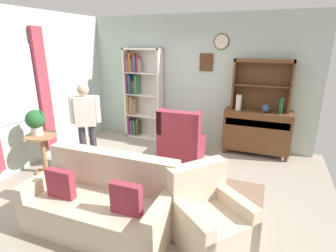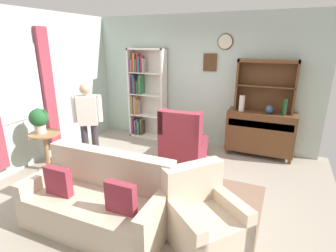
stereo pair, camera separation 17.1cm
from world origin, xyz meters
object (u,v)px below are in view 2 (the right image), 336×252
couch_floral (99,202)px  wingback_chair (183,143)px  potted_plant_small (56,170)px  person_reading (88,120)px  potted_plant_large (39,119)px  bookshelf (144,94)px  vase_tall (242,103)px  sideboard (260,132)px  plant_stand (46,148)px  vase_round (269,109)px  armchair_floral (204,220)px  sideboard_hutch (266,79)px  bottle_wine (285,107)px

couch_floral → wingback_chair: bearing=82.3°
potted_plant_small → person_reading: size_ratio=0.20×
potted_plant_large → person_reading: person_reading is taller
wingback_chair → bookshelf: bearing=144.3°
vase_tall → couch_floral: vase_tall is taller
sideboard → plant_stand: (-3.41, -2.24, -0.07)m
wingback_chair → vase_round: bearing=30.2°
armchair_floral → wingback_chair: wingback_chair is taller
potted_plant_small → sideboard_hutch: bearing=40.5°
sideboard_hutch → couch_floral: 3.77m
vase_tall → wingback_chair: 1.42m
wingback_chair → person_reading: (-1.48, -0.88, 0.52)m
bookshelf → couch_floral: bookshelf is taller
sideboard_hutch → wingback_chair: sideboard_hutch is taller
sideboard_hutch → couch_floral: bearing=-116.8°
couch_floral → person_reading: size_ratio=1.16×
vase_tall → couch_floral: bearing=-112.1°
vase_round → potted_plant_small: (-3.13, -2.38, -0.82)m
sideboard → couch_floral: (-1.60, -3.06, -0.20)m
plant_stand → wingback_chair: bearing=32.4°
bookshelf → armchair_floral: (2.37, -2.90, -0.77)m
sideboard_hutch → couch_floral: sideboard_hutch is taller
sideboard_hutch → potted_plant_small: sideboard_hutch is taller
wingback_chair → potted_plant_large: 2.60m
sideboard → vase_round: vase_round is taller
wingback_chair → potted_plant_small: (-1.68, -1.55, -0.20)m
plant_stand → couch_floral: bearing=-24.6°
plant_stand → person_reading: person_reading is taller
bookshelf → person_reading: 1.87m
bookshelf → bottle_wine: size_ratio=6.75×
potted_plant_small → person_reading: (0.20, 0.67, 0.72)m
bookshelf → armchair_floral: 3.83m
bookshelf → armchair_floral: size_ratio=1.95×
bottle_wine → armchair_floral: 2.93m
wingback_chair → potted_plant_large: potted_plant_large is taller
sideboard → person_reading: size_ratio=0.83×
sideboard → vase_round: size_ratio=7.65×
vase_round → armchair_floral: vase_round is taller
sideboard_hutch → potted_plant_large: 4.23m
bookshelf → person_reading: bearing=-93.3°
potted_plant_large → person_reading: bearing=34.9°
sideboard → potted_plant_large: (-3.46, -2.25, 0.45)m
bookshelf → bottle_wine: bookshelf is taller
sideboard → potted_plant_large: potted_plant_large is taller
sideboard → couch_floral: bearing=-117.6°
wingback_chair → sideboard: bearing=34.6°
sideboard_hutch → bottle_wine: 0.65m
plant_stand → vase_tall: bearing=35.6°
wingback_chair → potted_plant_small: bearing=-137.5°
plant_stand → potted_plant_large: (-0.05, -0.01, 0.53)m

